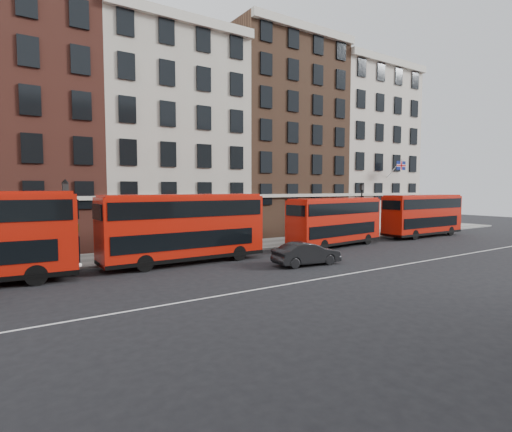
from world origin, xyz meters
TOP-DOWN VIEW (x-y plane):
  - ground at (0.00, 0.00)m, footprint 120.00×120.00m
  - pavement at (0.00, 10.50)m, footprint 80.00×5.00m
  - kerb at (0.00, 8.00)m, footprint 80.00×0.30m
  - road_centre_line at (0.00, -2.00)m, footprint 70.00×0.12m
  - building_terrace at (-0.31, 17.88)m, footprint 64.00×11.95m
  - bus_b at (-3.23, 6.26)m, footprint 10.81×2.77m
  - bus_c at (10.43, 6.25)m, footprint 9.93×3.48m
  - bus_d at (22.71, 6.26)m, footprint 10.12×2.50m
  - car_front at (3.06, 1.37)m, footprint 4.61×2.02m
  - lamp_post_left at (-9.87, 8.53)m, footprint 0.44×0.44m
  - lamp_post_right at (16.90, 9.13)m, footprint 0.44×0.44m
  - traffic_light at (22.00, 8.15)m, footprint 0.25×0.45m
  - iron_railings at (0.00, 12.70)m, footprint 6.60×0.06m

SIDE VIEW (x-z plane):
  - ground at x=0.00m, z-range 0.00..0.00m
  - road_centre_line at x=0.00m, z-range 0.00..0.01m
  - pavement at x=0.00m, z-range 0.00..0.15m
  - kerb at x=0.00m, z-range 0.00..0.16m
  - iron_railings at x=0.00m, z-range 0.15..1.15m
  - car_front at x=3.06m, z-range 0.00..1.47m
  - bus_c at x=10.43m, z-range 0.15..4.24m
  - bus_d at x=22.71m, z-range 0.15..4.40m
  - bus_b at x=-3.23m, z-range 0.16..4.69m
  - traffic_light at x=22.00m, z-range 0.81..4.08m
  - lamp_post_left at x=-9.87m, z-range 0.42..5.74m
  - lamp_post_right at x=16.90m, z-range 0.42..5.74m
  - building_terrace at x=-0.31m, z-range -0.76..21.24m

